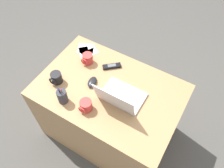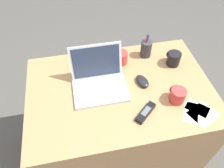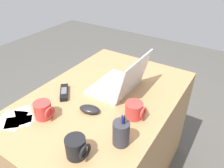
% 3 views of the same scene
% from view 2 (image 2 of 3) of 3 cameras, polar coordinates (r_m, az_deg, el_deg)
% --- Properties ---
extents(ground_plane, '(6.00, 6.00, 0.00)m').
position_cam_2_polar(ground_plane, '(2.00, 1.52, -15.14)').
color(ground_plane, '#4C4944').
extents(desk, '(1.15, 0.77, 0.75)m').
position_cam_2_polar(desk, '(1.67, 1.78, -9.50)').
color(desk, '#A87C4F').
rests_on(desk, ground).
extents(laptop, '(0.33, 0.28, 0.24)m').
position_cam_2_polar(laptop, '(1.34, -3.34, 0.75)').
color(laptop, silver).
rests_on(laptop, desk).
extents(computer_mouse, '(0.09, 0.12, 0.03)m').
position_cam_2_polar(computer_mouse, '(1.40, 7.87, 0.73)').
color(computer_mouse, black).
rests_on(computer_mouse, desk).
extents(coffee_mug_white, '(0.09, 0.10, 0.09)m').
position_cam_2_polar(coffee_mug_white, '(1.50, 2.27, 6.95)').
color(coffee_mug_white, '#C63833').
rests_on(coffee_mug_white, desk).
extents(coffee_mug_tall, '(0.09, 0.10, 0.09)m').
position_cam_2_polar(coffee_mug_tall, '(1.33, 16.59, -2.79)').
color(coffee_mug_tall, '#C63833').
rests_on(coffee_mug_tall, desk).
extents(coffee_mug_spare, '(0.09, 0.10, 0.09)m').
position_cam_2_polar(coffee_mug_spare, '(1.54, 15.64, 6.39)').
color(coffee_mug_spare, black).
rests_on(coffee_mug_spare, desk).
extents(cordless_phone, '(0.14, 0.13, 0.03)m').
position_cam_2_polar(cordless_phone, '(1.26, 8.73, -7.26)').
color(cordless_phone, black).
rests_on(cordless_phone, desk).
extents(pen_holder, '(0.07, 0.07, 0.17)m').
position_cam_2_polar(pen_holder, '(1.56, 8.81, 9.04)').
color(pen_holder, '#333338').
rests_on(pen_holder, desk).
extents(paper_note_near_laptop, '(0.15, 0.15, 0.00)m').
position_cam_2_polar(paper_note_near_laptop, '(1.37, 21.23, -5.85)').
color(paper_note_near_laptop, white).
rests_on(paper_note_near_laptop, desk).
extents(paper_note_left, '(0.14, 0.17, 0.00)m').
position_cam_2_polar(paper_note_left, '(1.34, 19.77, -6.95)').
color(paper_note_left, white).
rests_on(paper_note_left, desk).
extents(paper_note_right, '(0.18, 0.18, 0.00)m').
position_cam_2_polar(paper_note_right, '(1.35, 22.46, -7.22)').
color(paper_note_right, white).
rests_on(paper_note_right, desk).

